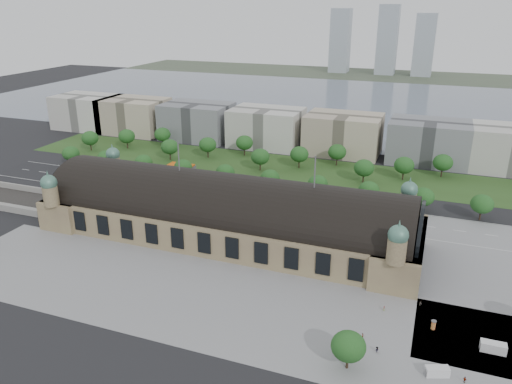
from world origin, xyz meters
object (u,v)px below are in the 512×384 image
(pedestrian_0, at_px, (384,309))
(pedestrian_3, at_px, (465,380))
(traffic_car_1, at_px, (92,171))
(advertising_column, at_px, (433,325))
(traffic_car_2, at_px, (155,192))
(parked_car_5, at_px, (197,208))
(bus_east, at_px, (297,210))
(traffic_car_0, at_px, (76,179))
(parked_car_2, at_px, (172,200))
(bus_mid, at_px, (239,202))
(traffic_car_4, at_px, (297,208))
(parked_car_6, at_px, (209,209))
(parked_car_1, at_px, (154,198))
(parked_car_3, at_px, (160,198))
(parked_car_4, at_px, (147,200))
(pedestrian_4, at_px, (377,350))
(parked_car_0, at_px, (133,194))
(traffic_car_3, at_px, (201,185))
(pedestrian_2, at_px, (421,303))
(van_east, at_px, (492,347))
(pedestrian_1, at_px, (363,336))
(bus_west, at_px, (203,199))
(van_south, at_px, (436,372))

(pedestrian_0, xyz_separation_m, pedestrian_3, (22.58, -24.32, 0.13))
(traffic_car_1, height_order, advertising_column, advertising_column)
(traffic_car_2, xyz_separation_m, parked_car_5, (28.29, -10.00, 0.06))
(bus_east, distance_m, advertising_column, 90.20)
(traffic_car_0, relative_size, pedestrian_3, 2.09)
(traffic_car_2, height_order, parked_car_2, parked_car_2)
(traffic_car_1, xyz_separation_m, pedestrian_0, (167.48, -77.94, 0.13))
(bus_mid, bearing_deg, advertising_column, -126.02)
(traffic_car_4, xyz_separation_m, pedestrian_3, (69.42, -91.23, 0.13))
(parked_car_6, bearing_deg, parked_car_1, -121.63)
(traffic_car_0, height_order, traffic_car_4, traffic_car_4)
(traffic_car_4, bearing_deg, parked_car_5, -76.38)
(traffic_car_4, distance_m, bus_east, 4.38)
(traffic_car_2, height_order, parked_car_3, parked_car_3)
(parked_car_3, relative_size, pedestrian_3, 2.54)
(pedestrian_3, bearing_deg, parked_car_1, 1.09)
(parked_car_6, bearing_deg, traffic_car_0, -123.35)
(parked_car_4, distance_m, pedestrian_4, 137.20)
(parked_car_0, bearing_deg, parked_car_6, 49.85)
(advertising_column, bearing_deg, traffic_car_4, 130.70)
(traffic_car_3, relative_size, bus_mid, 0.40)
(parked_car_3, xyz_separation_m, pedestrian_2, (121.76, -49.00, 0.13))
(van_east, height_order, pedestrian_4, van_east)
(traffic_car_0, bearing_deg, pedestrian_3, 72.41)
(parked_car_1, relative_size, bus_east, 0.35)
(parked_car_4, xyz_separation_m, pedestrian_1, (112.16, -67.34, 0.07))
(parked_car_0, xyz_separation_m, bus_west, (35.87, 4.22, 1.17))
(parked_car_6, xyz_separation_m, pedestrian_4, (84.40, -72.57, 0.22))
(traffic_car_3, distance_m, bus_west, 21.39)
(parked_car_6, height_order, van_south, van_south)
(parked_car_2, xyz_separation_m, bus_east, (59.00, 7.00, 1.13))
(traffic_car_1, bearing_deg, parked_car_5, -109.01)
(parked_car_2, relative_size, pedestrian_2, 2.70)
(traffic_car_0, distance_m, bus_east, 121.55)
(traffic_car_3, distance_m, pedestrian_2, 132.69)
(pedestrian_3, bearing_deg, traffic_car_2, -0.14)
(pedestrian_1, bearing_deg, traffic_car_0, 94.77)
(bus_mid, distance_m, pedestrian_4, 111.58)
(traffic_car_1, bearing_deg, parked_car_1, -113.18)
(bus_east, bearing_deg, parked_car_0, 91.06)
(traffic_car_4, bearing_deg, pedestrian_2, 37.62)
(bus_mid, bearing_deg, traffic_car_0, 90.22)
(traffic_car_3, bearing_deg, parked_car_2, 165.75)
(traffic_car_3, xyz_separation_m, parked_car_5, (11.70, -26.83, 0.02))
(traffic_car_3, distance_m, bus_mid, 31.68)
(traffic_car_2, bearing_deg, traffic_car_4, 88.21)
(parked_car_5, height_order, pedestrian_2, pedestrian_2)
(traffic_car_3, distance_m, van_south, 155.72)
(traffic_car_3, bearing_deg, traffic_car_2, 130.23)
(parked_car_6, distance_m, pedestrian_1, 104.74)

